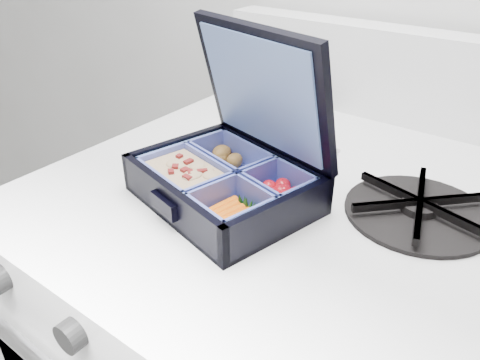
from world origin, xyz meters
The scene contains 4 objects.
bento_box centered at (0.39, 1.56, 0.99)m, with size 0.21×0.16×0.05m, color black, non-canonical shape.
burner_grate centered at (0.59, 1.67, 0.98)m, with size 0.17×0.17×0.02m, color black.
burner_grate_rear centered at (0.29, 1.85, 0.98)m, with size 0.15×0.15×0.02m, color black.
fork centered at (0.40, 1.68, 0.97)m, with size 0.02×0.17×0.01m, color #B7B8BA, non-canonical shape.
Camera 1 is at (0.70, 1.18, 1.28)m, focal length 35.00 mm.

